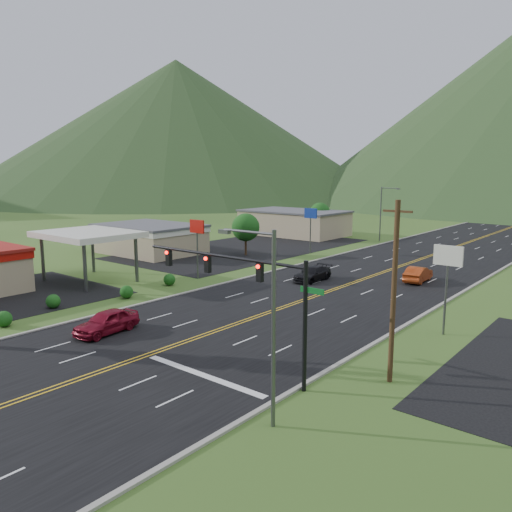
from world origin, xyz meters
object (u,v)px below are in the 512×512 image
Objects in this scene: streetlight_west at (383,210)px; car_red_near at (107,322)px; traffic_signal at (246,282)px; car_red_far at (418,274)px; gas_canopy at (88,235)px; streetlight_east at (268,315)px; car_dark_mid at (313,274)px.

streetlight_west is 1.83× the size of car_red_near.
car_red_far is (-1.49, 29.56, -4.52)m from traffic_signal.
streetlight_west is 0.90× the size of gas_canopy.
streetlight_east is 1.74× the size of car_dark_mid.
gas_canopy is (-33.18, 12.00, -0.31)m from streetlight_east.
car_red_near is 24.07m from car_dark_mid.
streetlight_west is 34.26m from car_dark_mid.
streetlight_east is at bearing -40.39° from traffic_signal.
gas_canopy is at bearing -102.13° from streetlight_west.
streetlight_east is at bearing -15.50° from car_red_near.
car_dark_mid is (-15.01, 26.94, -4.43)m from streetlight_east.
streetlight_east is 34.40m from car_red_far.
car_red_near is at bearing -175.08° from traffic_signal.
gas_canopy is at bearing 34.24° from car_red_far.
streetlight_west is at bearing 103.64° from car_dark_mid.
streetlight_east is 64.21m from streetlight_west.
car_red_near is at bearing 170.10° from streetlight_east.
streetlight_east is (4.70, -4.00, -0.15)m from traffic_signal.
traffic_signal is at bearing -15.70° from gas_canopy.
streetlight_east reaches higher than car_red_near.
gas_canopy is at bearing 160.12° from streetlight_east.
car_dark_mid is (7.85, -33.06, -4.43)m from streetlight_west.
car_dark_mid is 1.05× the size of car_red_far.
car_red_far is at bearing 38.61° from gas_canopy.
car_red_near is at bearing -29.06° from gas_canopy.
car_dark_mid is (-10.32, 22.95, -4.58)m from traffic_signal.
car_red_far is (26.99, 21.55, -4.06)m from gas_canopy.
car_dark_mid is at bearing -76.65° from streetlight_west.
car_red_near is 32.42m from car_red_far.
car_dark_mid is (18.17, 14.94, -4.12)m from gas_canopy.
car_red_near is at bearing 66.37° from car_red_far.
gas_canopy is at bearing 145.33° from car_red_near.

